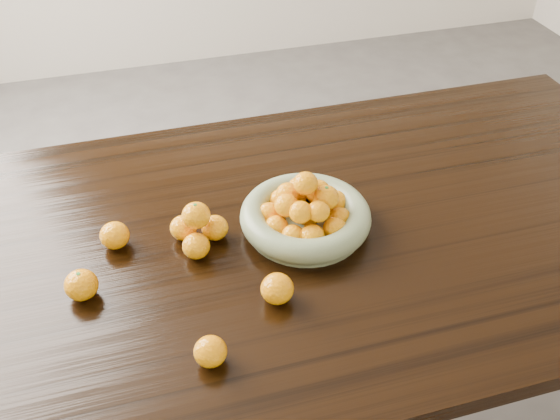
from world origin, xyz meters
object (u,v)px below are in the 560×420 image
object	(u,v)px
loose_orange_0	(81,285)
orange_pyramid	(198,229)
dining_table	(287,261)
fruit_bowl	(306,214)

from	to	relation	value
loose_orange_0	orange_pyramid	bearing A→B (deg)	20.30
loose_orange_0	dining_table	bearing A→B (deg)	9.83
dining_table	fruit_bowl	size ratio (longest dim) A/B	6.97
orange_pyramid	loose_orange_0	world-z (taller)	orange_pyramid
orange_pyramid	dining_table	bearing A→B (deg)	-4.21
dining_table	orange_pyramid	size ratio (longest dim) A/B	16.16
fruit_bowl	dining_table	bearing A→B (deg)	-178.56
dining_table	loose_orange_0	distance (m)	0.46
fruit_bowl	loose_orange_0	bearing A→B (deg)	-170.88
fruit_bowl	loose_orange_0	world-z (taller)	fruit_bowl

